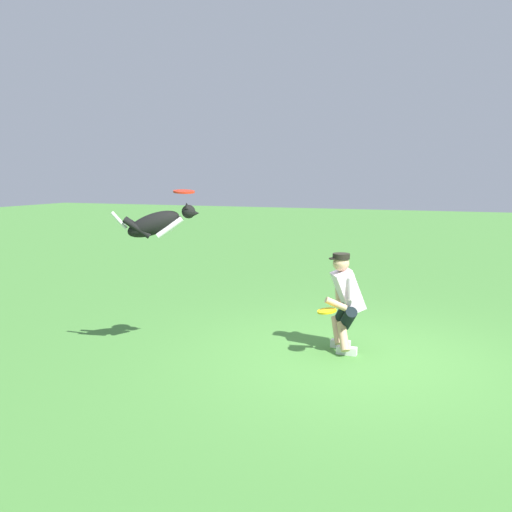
% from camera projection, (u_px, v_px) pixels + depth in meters
% --- Properties ---
extents(ground_plane, '(60.00, 60.00, 0.00)m').
position_uv_depth(ground_plane, '(359.00, 360.00, 6.70)').
color(ground_plane, '#478338').
extents(person, '(0.53, 0.70, 1.29)m').
position_uv_depth(person, '(345.00, 299.00, 6.93)').
color(person, silver).
rests_on(person, ground_plane).
extents(dog, '(0.97, 0.61, 0.49)m').
position_uv_depth(dog, '(158.00, 223.00, 6.63)').
color(dog, black).
extents(frisbee_flying, '(0.31, 0.31, 0.06)m').
position_uv_depth(frisbee_flying, '(184.00, 192.00, 6.56)').
color(frisbee_flying, red).
extents(frisbee_held, '(0.28, 0.28, 0.06)m').
position_uv_depth(frisbee_held, '(327.00, 311.00, 6.67)').
color(frisbee_held, yellow).
rests_on(frisbee_held, person).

